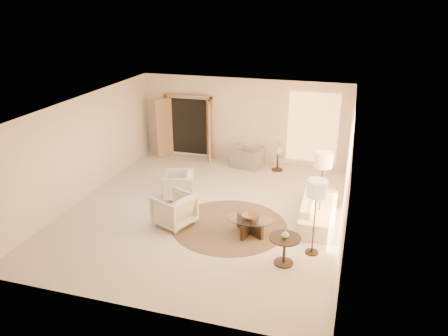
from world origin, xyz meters
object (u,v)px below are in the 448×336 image
(floor_lamp_near, at_px, (323,163))
(floor_lamp_far, at_px, (317,192))
(coffee_table, at_px, (250,224))
(end_vase, at_px, (285,234))
(side_table, at_px, (278,160))
(side_vase, at_px, (278,150))
(accent_chair, at_px, (247,154))
(end_table, at_px, (285,246))
(armchair_right, at_px, (174,208))
(bowl, at_px, (250,216))
(armchair_left, at_px, (178,184))
(sofa, at_px, (319,210))

(floor_lamp_near, relative_size, floor_lamp_far, 1.02)
(coffee_table, xyz_separation_m, end_vase, (0.97, -1.01, 0.45))
(side_table, relative_size, side_vase, 2.17)
(accent_chair, bearing_deg, end_table, 122.12)
(armchair_right, xyz_separation_m, bowl, (1.89, 0.08, 0.02))
(end_vase, xyz_separation_m, side_vase, (-1.06, 5.23, -0.02))
(end_table, relative_size, floor_lamp_near, 0.38)
(armchair_left, bearing_deg, armchair_right, 0.44)
(armchair_right, relative_size, bowl, 2.26)
(armchair_left, bearing_deg, end_table, 36.83)
(sofa, bearing_deg, side_table, 26.23)
(sofa, relative_size, floor_lamp_far, 1.24)
(armchair_left, height_order, armchair_right, armchair_right)
(coffee_table, relative_size, floor_lamp_near, 0.82)
(coffee_table, distance_m, floor_lamp_far, 1.98)
(sofa, bearing_deg, armchair_left, 84.82)
(floor_lamp_far, bearing_deg, side_table, 108.82)
(accent_chair, relative_size, end_table, 1.48)
(sofa, distance_m, floor_lamp_near, 1.20)
(end_vase, bearing_deg, armchair_left, 144.36)
(accent_chair, distance_m, floor_lamp_near, 4.12)
(bowl, bearing_deg, end_vase, -45.93)
(armchair_right, relative_size, side_table, 1.56)
(armchair_right, xyz_separation_m, end_table, (2.86, -0.93, -0.01))
(armchair_left, distance_m, bowl, 2.74)
(coffee_table, height_order, end_table, end_table)
(side_vase, bearing_deg, end_table, -78.55)
(armchair_right, distance_m, coffee_table, 1.90)
(armchair_right, bearing_deg, sofa, 131.29)
(armchair_right, xyz_separation_m, end_vase, (2.86, -0.93, 0.27))
(coffee_table, bearing_deg, armchair_right, -177.68)
(floor_lamp_near, bearing_deg, floor_lamp_far, -90.00)
(side_table, bearing_deg, sofa, -63.32)
(sofa, bearing_deg, coffee_table, 124.95)
(sofa, distance_m, end_table, 2.14)
(floor_lamp_far, xyz_separation_m, end_vase, (-0.53, -0.57, -0.77))
(armchair_right, height_order, side_table, armchair_right)
(end_vase, bearing_deg, end_table, 0.00)
(armchair_right, relative_size, end_table, 1.31)
(coffee_table, distance_m, side_table, 4.23)
(bowl, relative_size, side_vase, 1.50)
(sofa, xyz_separation_m, accent_chair, (-2.61, 3.16, 0.11))
(armchair_left, distance_m, accent_chair, 3.10)
(floor_lamp_near, height_order, floor_lamp_far, floor_lamp_near)
(floor_lamp_far, relative_size, end_vase, 10.55)
(sofa, relative_size, armchair_left, 2.60)
(armchair_left, height_order, side_vase, armchair_left)
(end_table, relative_size, floor_lamp_far, 0.38)
(end_vase, distance_m, side_vase, 5.34)
(end_table, height_order, side_table, end_table)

